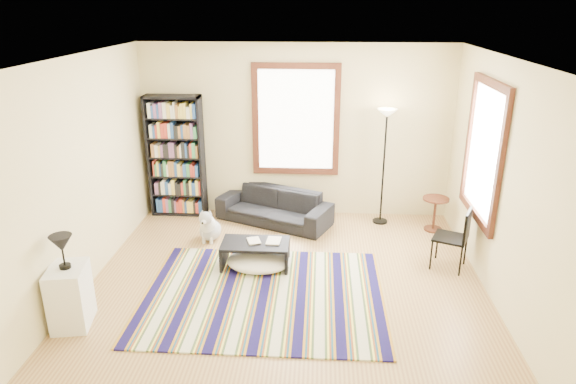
# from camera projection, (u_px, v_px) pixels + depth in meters

# --- Properties ---
(floor) EXTENTS (5.00, 5.00, 0.10)m
(floor) POSITION_uv_depth(u_px,v_px,m) (285.00, 291.00, 6.46)
(floor) COLOR tan
(floor) RESTS_ON ground
(ceiling) EXTENTS (5.00, 5.00, 0.10)m
(ceiling) POSITION_uv_depth(u_px,v_px,m) (285.00, 54.00, 5.45)
(ceiling) COLOR white
(ceiling) RESTS_ON floor
(wall_back) EXTENTS (5.00, 0.10, 2.80)m
(wall_back) POSITION_uv_depth(u_px,v_px,m) (296.00, 131.00, 8.34)
(wall_back) COLOR beige
(wall_back) RESTS_ON floor
(wall_front) EXTENTS (5.00, 0.10, 2.80)m
(wall_front) POSITION_uv_depth(u_px,v_px,m) (260.00, 303.00, 3.57)
(wall_front) COLOR beige
(wall_front) RESTS_ON floor
(wall_left) EXTENTS (0.10, 5.00, 2.80)m
(wall_left) POSITION_uv_depth(u_px,v_px,m) (72.00, 178.00, 6.11)
(wall_left) COLOR beige
(wall_left) RESTS_ON floor
(wall_right) EXTENTS (0.10, 5.00, 2.80)m
(wall_right) POSITION_uv_depth(u_px,v_px,m) (510.00, 187.00, 5.80)
(wall_right) COLOR beige
(wall_right) RESTS_ON floor
(window_back) EXTENTS (1.20, 0.06, 1.60)m
(window_back) POSITION_uv_depth(u_px,v_px,m) (296.00, 120.00, 8.20)
(window_back) COLOR white
(window_back) RESTS_ON wall_back
(window_right) EXTENTS (0.06, 1.20, 1.60)m
(window_right) POSITION_uv_depth(u_px,v_px,m) (484.00, 151.00, 6.49)
(window_right) COLOR white
(window_right) RESTS_ON wall_right
(rug) EXTENTS (2.91, 2.33, 0.02)m
(rug) POSITION_uv_depth(u_px,v_px,m) (264.00, 295.00, 6.28)
(rug) COLOR #100C3C
(rug) RESTS_ON floor
(sofa) EXTENTS (1.97, 1.40, 0.54)m
(sofa) POSITION_uv_depth(u_px,v_px,m) (274.00, 207.00, 8.29)
(sofa) COLOR black
(sofa) RESTS_ON floor
(bookshelf) EXTENTS (0.90, 0.30, 2.00)m
(bookshelf) POSITION_uv_depth(u_px,v_px,m) (176.00, 157.00, 8.38)
(bookshelf) COLOR black
(bookshelf) RESTS_ON floor
(coffee_table) EXTENTS (0.92, 0.55, 0.36)m
(coffee_table) POSITION_uv_depth(u_px,v_px,m) (255.00, 254.00, 6.90)
(coffee_table) COLOR black
(coffee_table) RESTS_ON floor
(book_a) EXTENTS (0.26, 0.22, 0.02)m
(book_a) POSITION_uv_depth(u_px,v_px,m) (248.00, 242.00, 6.84)
(book_a) COLOR beige
(book_a) RESTS_ON coffee_table
(book_b) EXTENTS (0.20, 0.27, 0.02)m
(book_b) POSITION_uv_depth(u_px,v_px,m) (267.00, 240.00, 6.87)
(book_b) COLOR beige
(book_b) RESTS_ON coffee_table
(floor_cushion) EXTENTS (0.99, 0.83, 0.22)m
(floor_cushion) POSITION_uv_depth(u_px,v_px,m) (259.00, 261.00, 6.88)
(floor_cushion) COLOR white
(floor_cushion) RESTS_ON floor
(floor_lamp) EXTENTS (0.37, 0.37, 1.86)m
(floor_lamp) POSITION_uv_depth(u_px,v_px,m) (384.00, 168.00, 8.05)
(floor_lamp) COLOR black
(floor_lamp) RESTS_ON floor
(side_table) EXTENTS (0.49, 0.49, 0.54)m
(side_table) POSITION_uv_depth(u_px,v_px,m) (434.00, 214.00, 7.99)
(side_table) COLOR #492412
(side_table) RESTS_ON floor
(folding_chair) EXTENTS (0.55, 0.54, 0.86)m
(folding_chair) POSITION_uv_depth(u_px,v_px,m) (450.00, 238.00, 6.81)
(folding_chair) COLOR black
(folding_chair) RESTS_ON floor
(white_cabinet) EXTENTS (0.46, 0.56, 0.70)m
(white_cabinet) POSITION_uv_depth(u_px,v_px,m) (70.00, 296.00, 5.61)
(white_cabinet) COLOR white
(white_cabinet) RESTS_ON floor
(table_lamp) EXTENTS (0.29, 0.29, 0.38)m
(table_lamp) POSITION_uv_depth(u_px,v_px,m) (63.00, 252.00, 5.42)
(table_lamp) COLOR black
(table_lamp) RESTS_ON white_cabinet
(dog) EXTENTS (0.42, 0.55, 0.51)m
(dog) POSITION_uv_depth(u_px,v_px,m) (210.00, 224.00, 7.68)
(dog) COLOR silver
(dog) RESTS_ON floor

